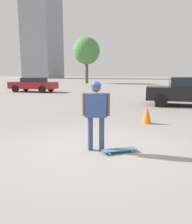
# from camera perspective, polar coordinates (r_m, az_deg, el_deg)

# --- Properties ---
(ground_plane) EXTENTS (220.00, 220.00, 0.00)m
(ground_plane) POSITION_cam_1_polar(r_m,az_deg,el_deg) (5.03, 0.00, -9.92)
(ground_plane) COLOR gray
(person) EXTENTS (0.60, 0.30, 1.57)m
(person) POSITION_cam_1_polar(r_m,az_deg,el_deg) (4.79, 0.00, 1.13)
(person) COLOR #38476B
(person) RESTS_ON ground_plane
(skateboard) EXTENTS (0.75, 0.62, 0.07)m
(skateboard) POSITION_cam_1_polar(r_m,az_deg,el_deg) (4.89, 6.06, -9.81)
(skateboard) COLOR #336693
(skateboard) RESTS_ON ground_plane
(car_parked_near) EXTENTS (4.16, 2.22, 1.52)m
(car_parked_near) POSITION_cam_1_polar(r_m,az_deg,el_deg) (12.61, 22.40, 5.04)
(car_parked_near) COLOR black
(car_parked_near) RESTS_ON ground_plane
(car_parked_far) EXTENTS (4.48, 2.14, 1.34)m
(car_parked_far) POSITION_cam_1_polar(r_m,az_deg,el_deg) (21.34, -16.03, 6.97)
(car_parked_far) COLOR maroon
(car_parked_far) RESTS_ON ground_plane
(building_block_distant) EXTENTS (10.44, 11.32, 35.08)m
(building_block_distant) POSITION_cam_1_polar(r_m,az_deg,el_deg) (82.82, -13.94, 20.80)
(building_block_distant) COLOR gray
(building_block_distant) RESTS_ON ground_plane
(tree_distant) EXTENTS (4.62, 4.62, 7.88)m
(tree_distant) POSITION_cam_1_polar(r_m,az_deg,el_deg) (39.30, -2.48, 15.61)
(tree_distant) COLOR brown
(tree_distant) RESTS_ON ground_plane
(traffic_cone) EXTENTS (0.33, 0.33, 0.60)m
(traffic_cone) POSITION_cam_1_polar(r_m,az_deg,el_deg) (7.76, 13.17, -0.76)
(traffic_cone) COLOR orange
(traffic_cone) RESTS_ON ground_plane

